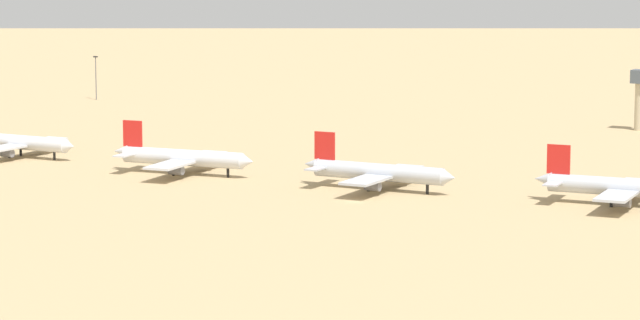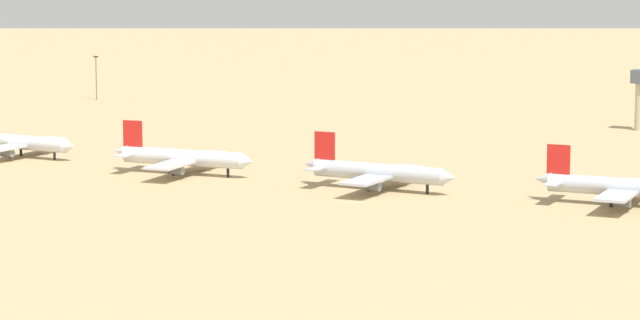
% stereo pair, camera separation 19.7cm
% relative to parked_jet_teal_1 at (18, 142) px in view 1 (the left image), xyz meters
% --- Properties ---
extents(ground, '(4000.00, 4000.00, 0.00)m').
position_rel_parked_jet_teal_1_xyz_m(ground, '(112.19, -18.34, -4.07)').
color(ground, tan).
extents(parked_jet_teal_1, '(37.46, 31.32, 12.41)m').
position_rel_parked_jet_teal_1_xyz_m(parked_jet_teal_1, '(0.00, 0.00, 0.00)').
color(parked_jet_teal_1, silver).
rests_on(parked_jet_teal_1, ground).
extents(parked_jet_red_2, '(39.33, 33.28, 12.99)m').
position_rel_parked_jet_teal_1_xyz_m(parked_jet_red_2, '(55.91, -4.09, 0.19)').
color(parked_jet_red_2, silver).
rests_on(parked_jet_red_2, ground).
extents(parked_jet_red_3, '(39.24, 32.86, 12.99)m').
position_rel_parked_jet_teal_1_xyz_m(parked_jet_red_3, '(109.61, -1.93, 0.19)').
color(parked_jet_red_3, silver).
rests_on(parked_jet_red_3, ground).
extents(parked_jet_red_4, '(39.08, 32.98, 12.90)m').
position_rel_parked_jet_teal_1_xyz_m(parked_jet_red_4, '(166.05, 4.72, 0.16)').
color(parked_jet_red_4, silver).
rests_on(parked_jet_red_4, ground).
extents(control_tower, '(5.20, 5.20, 18.74)m').
position_rel_parked_jet_teal_1_xyz_m(control_tower, '(130.38, 137.44, 7.24)').
color(control_tower, '#C6B793').
rests_on(control_tower, ground).
extents(light_pole_west, '(1.80, 0.50, 16.09)m').
position_rel_parked_jet_teal_1_xyz_m(light_pole_west, '(-71.16, 129.13, 5.19)').
color(light_pole_west, '#59595E').
rests_on(light_pole_west, ground).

